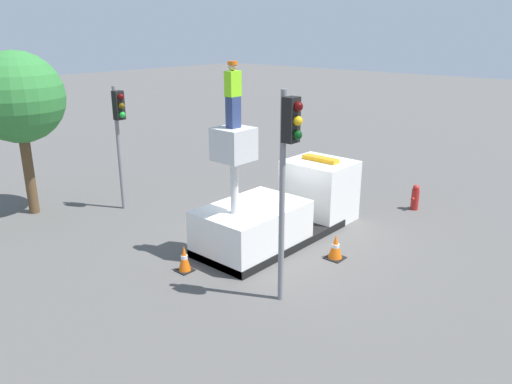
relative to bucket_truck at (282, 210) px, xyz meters
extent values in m
plane|color=#565451|center=(-0.51, 0.00, -0.88)|extent=(120.00, 120.00, 0.00)
cube|color=black|center=(-0.51, 0.00, -0.76)|extent=(5.13, 2.23, 0.24)
cube|color=white|center=(-1.45, 0.00, -0.17)|extent=(3.26, 2.17, 1.41)
cube|color=white|center=(2.06, 0.00, 0.17)|extent=(1.87, 2.17, 2.10)
cube|color=black|center=(3.00, 0.00, 0.59)|extent=(0.03, 1.85, 0.84)
cube|color=orange|center=(2.06, 0.00, 1.29)|extent=(0.36, 1.30, 0.14)
cylinder|color=silver|center=(-2.18, 0.00, 1.36)|extent=(0.22, 0.22, 1.65)
cube|color=silver|center=(-2.18, 0.00, 2.53)|extent=(0.95, 0.95, 0.90)
cube|color=navy|center=(-2.18, 0.00, 3.40)|extent=(0.34, 0.26, 0.84)
cube|color=#8CEA1E|center=(-2.18, 0.00, 4.15)|extent=(0.40, 0.26, 0.66)
sphere|color=tan|center=(-2.18, 0.00, 4.60)|extent=(0.23, 0.23, 0.23)
cylinder|color=orange|center=(-2.18, 0.00, 4.69)|extent=(0.26, 0.26, 0.09)
cylinder|color=gray|center=(-3.12, -2.45, 1.70)|extent=(0.14, 0.14, 5.16)
cube|color=black|center=(-3.12, -2.66, 3.64)|extent=(0.34, 0.28, 1.00)
sphere|color=#490707|center=(-3.12, -2.85, 3.95)|extent=(0.22, 0.22, 0.22)
sphere|color=gold|center=(-3.12, -2.85, 3.64)|extent=(0.22, 0.22, 0.22)
sphere|color=#083710|center=(-3.12, -2.85, 3.33)|extent=(0.22, 0.22, 0.22)
cylinder|color=gray|center=(-1.88, 6.06, 1.38)|extent=(0.14, 0.14, 4.51)
cube|color=black|center=(-1.88, 5.85, 2.98)|extent=(0.34, 0.28, 1.00)
sphere|color=#490707|center=(-1.88, 5.67, 3.29)|extent=(0.22, 0.22, 0.22)
sphere|color=#503C07|center=(-1.88, 5.67, 2.98)|extent=(0.22, 0.22, 0.22)
sphere|color=green|center=(-1.88, 5.67, 2.67)|extent=(0.22, 0.22, 0.22)
cylinder|color=#B2231E|center=(5.19, -2.14, -0.49)|extent=(0.28, 0.28, 0.77)
sphere|color=#B2231E|center=(5.19, -2.14, -0.04)|extent=(0.24, 0.24, 0.24)
cylinder|color=#B2231E|center=(4.99, -2.14, -0.42)|extent=(0.12, 0.11, 0.11)
cylinder|color=#B2231E|center=(5.39, -2.14, -0.42)|extent=(0.12, 0.11, 0.11)
cube|color=black|center=(-3.72, 0.47, -0.86)|extent=(0.43, 0.43, 0.03)
cone|color=orange|center=(-3.72, 0.47, -0.49)|extent=(0.36, 0.36, 0.76)
cylinder|color=white|center=(-3.72, 0.47, -0.46)|extent=(0.19, 0.19, 0.11)
cube|color=black|center=(-0.28, -2.22, -0.86)|extent=(0.51, 0.51, 0.03)
cone|color=orange|center=(-0.28, -2.22, -0.51)|extent=(0.43, 0.43, 0.74)
cylinder|color=white|center=(-0.28, -2.22, -0.47)|extent=(0.22, 0.22, 0.10)
cylinder|color=brown|center=(-4.31, 8.13, 0.67)|extent=(0.36, 0.36, 3.09)
sphere|color=#337F38|center=(-4.31, 8.13, 3.31)|extent=(3.12, 3.12, 3.12)
camera|label=1|loc=(-11.75, -9.27, 5.55)|focal=35.00mm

